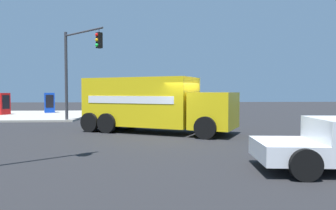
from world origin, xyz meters
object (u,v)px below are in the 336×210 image
at_px(vending_machine_red, 49,103).
at_px(vending_machine_blue, 3,104).
at_px(delivery_truck, 153,104).
at_px(traffic_light_secondary, 77,61).

height_order(vending_machine_red, vending_machine_blue, same).
distance_m(delivery_truck, vending_machine_red, 16.95).
bearing_deg(vending_machine_red, delivery_truck, -145.96).
relative_size(delivery_truck, vending_machine_red, 4.34).
bearing_deg(traffic_light_secondary, delivery_truck, -136.43).
xyz_separation_m(traffic_light_secondary, vending_machine_red, (8.79, 4.49, -3.05)).
height_order(traffic_light_secondary, vending_machine_red, traffic_light_secondary).
relative_size(traffic_light_secondary, vending_machine_blue, 3.27).
height_order(delivery_truck, vending_machine_blue, delivery_truck).
bearing_deg(vending_machine_blue, vending_machine_red, -53.44).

